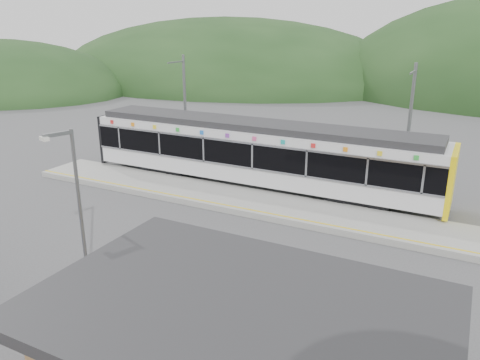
% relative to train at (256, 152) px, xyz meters
% --- Properties ---
extents(ground, '(120.00, 120.00, 0.00)m').
position_rel_train_xyz_m(ground, '(0.62, -6.00, -2.06)').
color(ground, '#4C4C4F').
rests_on(ground, ground).
extents(hills, '(146.00, 149.00, 26.00)m').
position_rel_train_xyz_m(hills, '(6.80, -0.71, -2.06)').
color(hills, '#1E3D19').
rests_on(hills, ground).
extents(platform, '(26.00, 3.20, 0.30)m').
position_rel_train_xyz_m(platform, '(0.62, -2.70, -1.91)').
color(platform, '#9E9E99').
rests_on(platform, ground).
extents(yellow_line, '(26.00, 0.10, 0.01)m').
position_rel_train_xyz_m(yellow_line, '(0.62, -4.00, -1.76)').
color(yellow_line, yellow).
rests_on(yellow_line, platform).
extents(train, '(20.44, 3.01, 3.74)m').
position_rel_train_xyz_m(train, '(0.00, 0.00, 0.00)').
color(train, black).
rests_on(train, ground).
extents(catenary_mast_west, '(0.18, 1.80, 7.00)m').
position_rel_train_xyz_m(catenary_mast_west, '(-6.38, 2.56, 1.58)').
color(catenary_mast_west, slate).
rests_on(catenary_mast_west, ground).
extents(catenary_mast_east, '(0.18, 1.80, 7.00)m').
position_rel_train_xyz_m(catenary_mast_east, '(7.62, 2.56, 1.58)').
color(catenary_mast_east, slate).
rests_on(catenary_mast_east, ground).
extents(station_shelter, '(9.20, 6.20, 3.00)m').
position_rel_train_xyz_m(station_shelter, '(6.61, -15.00, -0.51)').
color(station_shelter, olive).
rests_on(station_shelter, ground).
extents(lamp_post, '(0.42, 1.06, 5.72)m').
position_rel_train_xyz_m(lamp_post, '(-0.56, -12.64, 1.35)').
color(lamp_post, slate).
rests_on(lamp_post, ground).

